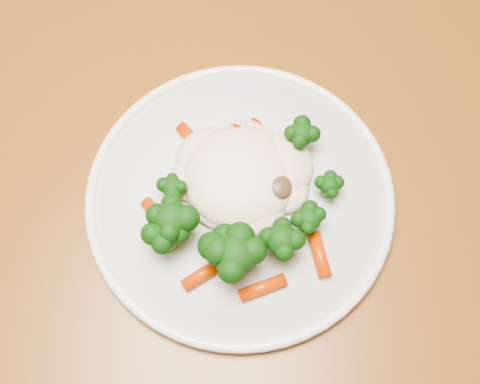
{
  "coord_description": "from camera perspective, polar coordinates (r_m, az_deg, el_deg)",
  "views": [
    {
      "loc": [
        -0.11,
        0.13,
        1.28
      ],
      "look_at": [
        -0.11,
        0.35,
        0.77
      ],
      "focal_mm": 45.0,
      "sensor_mm": 36.0,
      "label": 1
    }
  ],
  "objects": [
    {
      "name": "meal",
      "position": [
        0.54,
        -0.4,
        -0.95
      ],
      "size": [
        0.19,
        0.18,
        0.05
      ],
      "color": "#F1E0C1",
      "rests_on": "plate"
    },
    {
      "name": "plate",
      "position": [
        0.57,
        -0.0,
        -0.55
      ],
      "size": [
        0.29,
        0.29,
        0.01
      ],
      "primitive_type": "cylinder",
      "color": "white",
      "rests_on": "dining_table"
    },
    {
      "name": "dining_table",
      "position": [
        0.66,
        7.53,
        -10.9
      ],
      "size": [
        1.35,
        1.15,
        0.75
      ],
      "rotation": [
        0.0,
        0.0,
        -0.4
      ],
      "color": "brown",
      "rests_on": "ground"
    }
  ]
}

